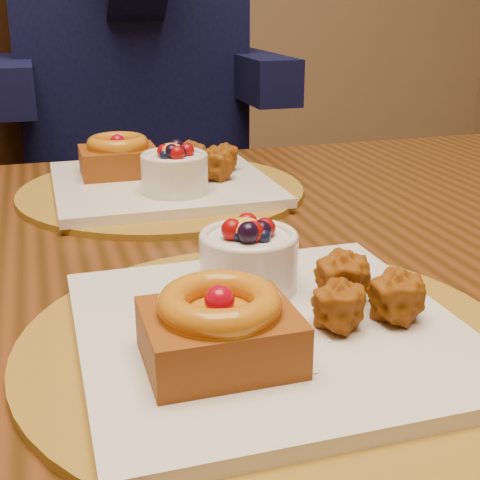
% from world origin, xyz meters
% --- Properties ---
extents(dining_table, '(1.60, 0.90, 0.76)m').
position_xyz_m(dining_table, '(0.09, 0.07, 0.68)').
color(dining_table, '#37200A').
rests_on(dining_table, ground).
extents(place_setting_near, '(0.38, 0.38, 0.08)m').
position_xyz_m(place_setting_near, '(0.08, -0.14, 0.78)').
color(place_setting_near, brown).
rests_on(place_setting_near, dining_table).
extents(place_setting_far, '(0.38, 0.38, 0.08)m').
position_xyz_m(place_setting_far, '(0.08, 0.29, 0.78)').
color(place_setting_far, brown).
rests_on(place_setting_far, dining_table).
extents(chair_far, '(0.50, 0.50, 1.00)m').
position_xyz_m(chair_far, '(0.01, 0.84, 0.55)').
color(chair_far, black).
rests_on(chair_far, ground).
extents(diner, '(0.57, 0.53, 0.93)m').
position_xyz_m(diner, '(0.13, 0.88, 0.99)').
color(diner, black).
rests_on(diner, ground).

